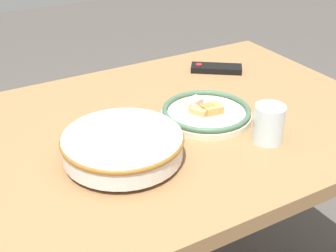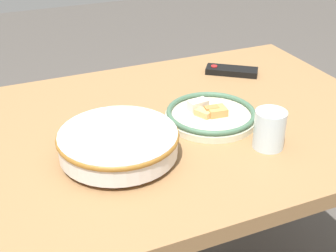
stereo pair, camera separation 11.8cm
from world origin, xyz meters
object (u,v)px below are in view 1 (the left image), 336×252
Objects in this scene: food_plate at (206,113)px; drinking_glass at (269,124)px; tv_remote at (216,68)px; noodle_bowl at (123,145)px.

drinking_glass reaches higher than food_plate.
drinking_glass is (0.07, -0.18, 0.03)m from food_plate.
tv_remote is 0.46m from drinking_glass.
food_plate is 0.19m from drinking_glass.
tv_remote is at bearing 33.85° from noodle_bowl.
food_plate is at bearing 110.58° from drinking_glass.
food_plate is 1.44× the size of tv_remote.
food_plate is 2.56× the size of drinking_glass.
drinking_glass is at bearing -69.42° from food_plate.
food_plate is (0.29, 0.08, -0.02)m from noodle_bowl.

